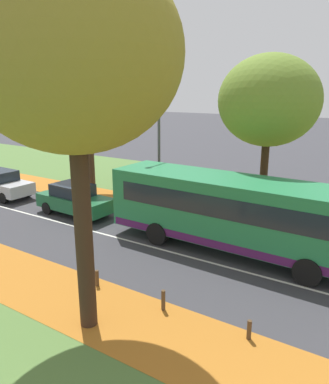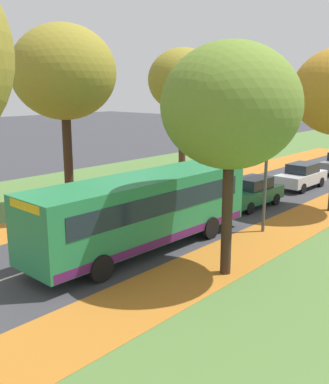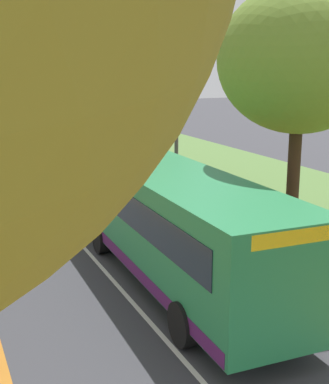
# 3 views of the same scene
# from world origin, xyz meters

# --- Properties ---
(grass_verge_right) EXTENTS (12.00, 90.00, 0.01)m
(grass_verge_right) POSITION_xyz_m (9.20, 20.00, 0.00)
(grass_verge_right) COLOR #517538
(grass_verge_right) RESTS_ON ground
(leaf_litter_right) EXTENTS (2.80, 60.00, 0.00)m
(leaf_litter_right) POSITION_xyz_m (4.60, 14.00, 0.01)
(leaf_litter_right) COLOR #B26B23
(leaf_litter_right) RESTS_ON grass_verge_right
(road_centre_line) EXTENTS (0.12, 80.00, 0.01)m
(road_centre_line) POSITION_xyz_m (0.00, 20.00, 0.00)
(road_centre_line) COLOR silver
(road_centre_line) RESTS_ON ground
(tree_right_near) EXTENTS (4.59, 4.59, 7.90)m
(tree_right_near) POSITION_xyz_m (5.38, 9.42, 5.80)
(tree_right_near) COLOR #382619
(tree_right_near) RESTS_ON ground
(tree_right_mid) EXTENTS (4.93, 4.93, 8.43)m
(tree_right_mid) POSITION_xyz_m (4.92, 20.13, 6.18)
(tree_right_mid) COLOR #422D1E
(tree_right_mid) RESTS_ON ground
(streetlamp_right) EXTENTS (1.89, 0.28, 6.00)m
(streetlamp_right) POSITION_xyz_m (3.67, 14.48, 3.74)
(streetlamp_right) COLOR #47474C
(streetlamp_right) RESTS_ON ground
(bus) EXTENTS (2.82, 10.45, 2.98)m
(bus) POSITION_xyz_m (1.49, 9.27, 1.70)
(bus) COLOR #237A47
(bus) RESTS_ON ground
(car_green_lead) EXTENTS (1.90, 4.26, 1.62)m
(car_green_lead) POSITION_xyz_m (1.29, 17.94, 0.81)
(car_green_lead) COLOR #1E6038
(car_green_lead) RESTS_ON ground
(car_silver_following) EXTENTS (1.85, 4.24, 1.62)m
(car_silver_following) POSITION_xyz_m (1.29, 24.14, 0.81)
(car_silver_following) COLOR #B7BABF
(car_silver_following) RESTS_ON ground
(car_grey_third_in_line) EXTENTS (1.90, 4.26, 1.62)m
(car_grey_third_in_line) POSITION_xyz_m (1.22, 31.01, 0.81)
(car_grey_third_in_line) COLOR slate
(car_grey_third_in_line) RESTS_ON ground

